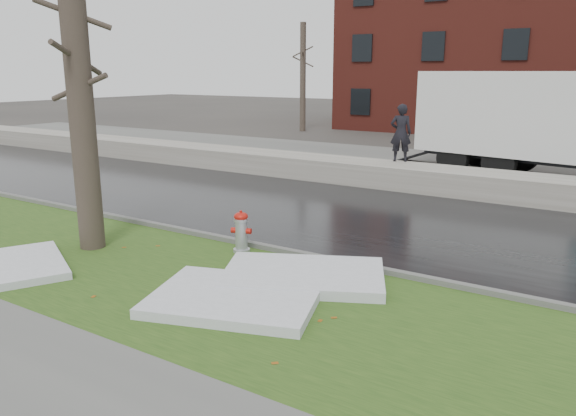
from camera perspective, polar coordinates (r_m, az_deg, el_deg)
The scene contains 16 objects.
ground at distance 10.85m, azimuth -4.41°, elevation -5.95°, with size 120.00×120.00×0.00m, color #47423D.
verge at distance 9.94m, azimuth -8.78°, elevation -7.84°, with size 60.00×4.50×0.04m, color #274717.
road at distance 14.52m, azimuth 6.30°, elevation -0.82°, with size 60.00×7.00×0.03m, color black.
parking_lot at distance 22.31m, azimuth 16.09°, elevation 3.84°, with size 60.00×9.00×0.03m, color slate.
curb at distance 11.59m, azimuth -1.44°, elevation -4.23°, with size 60.00×0.15×0.14m, color slate.
snowbank at distance 18.23m, azimuth 12.23°, elevation 3.09°, with size 60.00×1.60×0.75m, color #ADA89E.
brick_building at distance 38.38m, azimuth 27.22°, elevation 14.30°, with size 26.00×12.00×10.00m, color maroon.
bg_tree_left at distance 35.19m, azimuth 1.52°, elevation 13.23°, with size 1.40×1.62×6.50m.
bg_tree_center at distance 36.24m, azimuth 13.28°, elevation 12.89°, with size 1.40×1.62×6.50m.
fire_hydrant at distance 11.46m, azimuth -4.77°, elevation -2.23°, with size 0.43×0.41×0.87m.
tree at distance 12.04m, azimuth -20.41°, elevation 11.10°, with size 1.31×1.53×6.41m.
box_truck at distance 21.19m, azimuth 24.21°, elevation 7.91°, with size 11.08×3.97×3.65m.
worker at distance 18.80m, azimuth 11.39°, elevation 7.49°, with size 0.68×0.45×1.87m, color black.
snow_patch_near at distance 9.12m, azimuth -5.38°, elevation -9.07°, with size 2.60×2.00×0.16m, color silver.
snow_patch_far at distance 11.70m, azimuth -25.84°, elevation -5.28°, with size 2.20×1.60×0.14m, color silver.
snow_patch_side at distance 10.00m, azimuth 1.59°, elevation -6.86°, with size 2.80×1.80×0.18m, color silver.
Camera 1 is at (6.18, -8.13, 3.65)m, focal length 35.00 mm.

